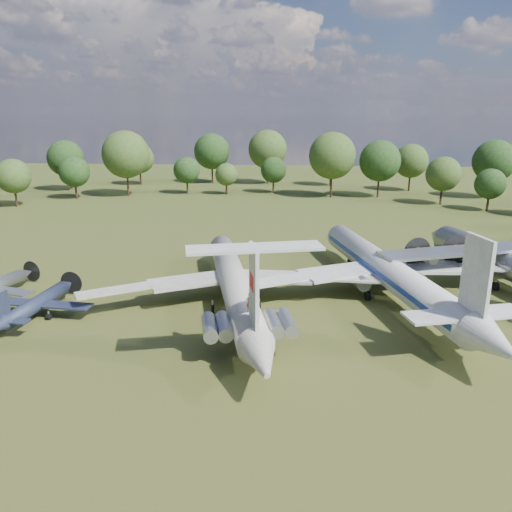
# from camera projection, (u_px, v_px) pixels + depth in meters

# --- Properties ---
(ground) EXTENTS (300.00, 300.00, 0.00)m
(ground) POSITION_uv_depth(u_px,v_px,m) (202.00, 298.00, 58.86)
(ground) COLOR #274416
(ground) RESTS_ON ground
(il62_airliner) EXTENTS (43.29, 50.88, 4.34)m
(il62_airliner) POSITION_uv_depth(u_px,v_px,m) (234.00, 288.00, 55.62)
(il62_airliner) COLOR beige
(il62_airliner) RESTS_ON ground
(tu104_jet) EXTENTS (46.75, 55.28, 4.78)m
(tu104_jet) POSITION_uv_depth(u_px,v_px,m) (387.00, 276.00, 58.89)
(tu104_jet) COLOR silver
(tu104_jet) RESTS_ON ground
(an12_transport) EXTENTS (43.99, 46.43, 4.94)m
(an12_transport) POSITION_uv_depth(u_px,v_px,m) (508.00, 267.00, 62.03)
(an12_transport) COLOR #979A9E
(an12_transport) RESTS_ON ground
(small_prop_west) EXTENTS (13.12, 16.89, 2.32)m
(small_prop_west) POSITION_uv_depth(u_px,v_px,m) (37.00, 307.00, 52.88)
(small_prop_west) COLOR black
(small_prop_west) RESTS_ON ground
(person_on_il62) EXTENTS (0.77, 0.71, 1.77)m
(person_on_il62) POSITION_uv_depth(u_px,v_px,m) (249.00, 302.00, 43.23)
(person_on_il62) COLOR #956D4C
(person_on_il62) RESTS_ON il62_airliner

